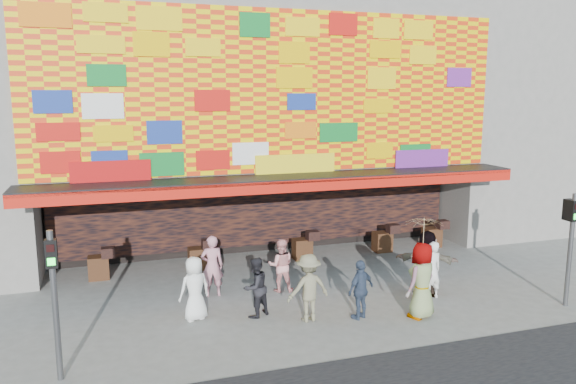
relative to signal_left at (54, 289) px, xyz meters
name	(u,v)px	position (x,y,z in m)	size (l,w,h in m)	color
ground	(326,313)	(6.20, 1.50, -1.86)	(90.00, 90.00, 0.00)	slate
shop_building	(246,101)	(6.20, 9.68, 3.37)	(15.20, 9.40, 10.00)	gray
neighbor_right	(533,82)	(19.20, 9.50, 4.14)	(11.00, 8.00, 12.00)	gray
signal_left	(54,289)	(0.00, 0.00, 0.00)	(0.22, 0.20, 3.00)	#59595B
signal_right	(571,237)	(12.40, 0.00, 0.00)	(0.22, 0.20, 3.00)	#59595B
ped_a	(195,289)	(2.98, 2.12, -1.06)	(0.78, 0.51, 1.60)	white
ped_b	(212,266)	(3.69, 3.62, -1.01)	(0.62, 0.41, 1.71)	#C58090
ped_c	(255,287)	(4.44, 1.85, -1.10)	(0.74, 0.58, 1.52)	black
ped_d	(308,288)	(5.61, 1.19, -1.02)	(1.09, 0.62, 1.68)	#7B7759
ped_e	(361,289)	(6.88, 0.92, -1.11)	(0.88, 0.37, 1.50)	#36455F
ped_f	(427,263)	(9.31, 1.84, -0.94)	(1.70, 0.54, 1.83)	gray
ped_g	(422,280)	(8.34, 0.51, -0.90)	(0.94, 0.61, 1.91)	gray
ped_h	(432,270)	(9.33, 1.60, -1.07)	(0.58, 0.38, 1.59)	white
ped_i	(281,265)	(5.60, 3.41, -1.11)	(0.73, 0.57, 1.50)	pink
parasol	(424,235)	(8.34, 0.51, 0.26)	(1.22, 1.23, 1.80)	beige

